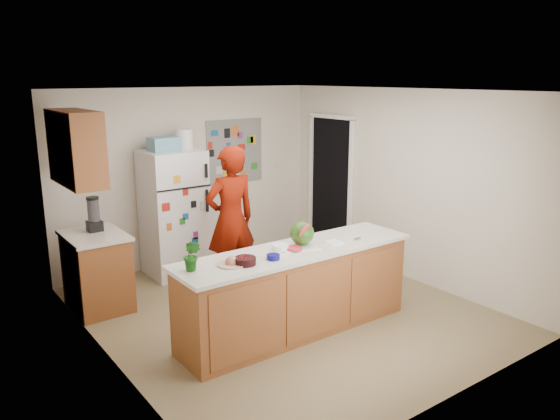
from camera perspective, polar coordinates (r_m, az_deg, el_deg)
floor at (r=6.45m, az=0.34°, el=-10.53°), size 4.00×4.50×0.02m
wall_back at (r=7.93m, az=-9.41°, el=3.50°), size 4.00×0.02×2.50m
wall_left at (r=5.14m, az=-17.97°, el=-2.69°), size 0.02×4.50×2.50m
wall_right at (r=7.39m, az=13.01°, el=2.56°), size 0.02×4.50×2.50m
ceiling at (r=5.87m, az=0.38°, el=12.46°), size 4.00×4.50×0.02m
doorway at (r=8.41m, az=5.37°, el=2.62°), size 0.03×0.85×2.04m
peninsula_base at (r=5.80m, az=1.71°, el=-8.61°), size 2.60×0.62×0.88m
peninsula_top at (r=5.63m, az=1.74°, el=-4.29°), size 2.68×0.70×0.04m
side_counter_base at (r=6.71m, az=-18.55°, el=-6.24°), size 0.60×0.80×0.86m
side_counter_top at (r=6.58m, az=-18.85°, el=-2.55°), size 0.64×0.84×0.04m
upper_cabinets at (r=6.29m, az=-20.57°, el=6.10°), size 0.35×1.00×0.80m
refrigerator at (r=7.49m, az=-11.04°, el=-0.32°), size 0.75×0.70×1.70m
fridge_top_bin at (r=7.28m, az=-12.10°, el=6.75°), size 0.35×0.28×0.18m
photo_collage at (r=8.22m, az=-4.74°, el=6.12°), size 0.95×0.01×0.95m
person at (r=6.76m, az=-5.18°, el=-1.04°), size 0.68×0.46×1.84m
blender_appliance at (r=6.65m, az=-18.89°, el=-0.51°), size 0.13×0.13×0.38m
cutting_board at (r=5.68m, az=1.95°, el=-3.87°), size 0.46×0.40×0.01m
watermelon at (r=5.69m, az=2.32°, el=-2.44°), size 0.25×0.25×0.25m
watermelon_slice at (r=5.58m, az=1.48°, el=-4.01°), size 0.16×0.16×0.02m
cherry_bowl at (r=5.18m, az=-3.66°, el=-5.32°), size 0.24×0.24×0.07m
white_bowl at (r=5.58m, az=0.01°, el=-3.91°), size 0.17×0.17×0.06m
cobalt_bowl at (r=5.31m, az=-0.72°, el=-4.93°), size 0.15×0.15×0.05m
plate at (r=5.18m, az=-5.08°, el=-5.67°), size 0.33×0.33×0.02m
paper_towel at (r=5.84m, az=5.64°, el=-3.39°), size 0.18×0.16×0.02m
keys at (r=6.01m, az=8.10°, el=-2.98°), size 0.11×0.07×0.01m
potted_plant at (r=5.03m, az=-9.18°, el=-4.71°), size 0.20×0.21×0.30m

